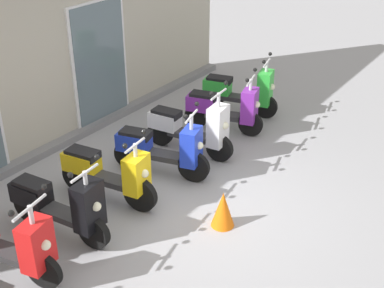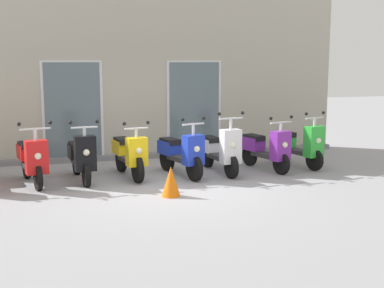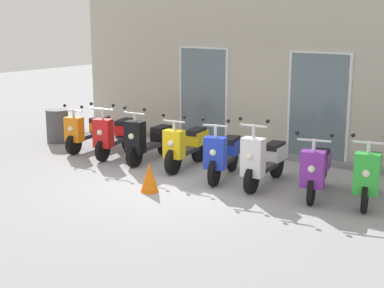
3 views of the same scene
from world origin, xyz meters
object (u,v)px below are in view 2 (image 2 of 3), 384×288
Objects in this scene: scooter_white at (220,150)px; traffic_cone at (171,181)px; scooter_blue at (181,153)px; scooter_purple at (266,148)px; scooter_yellow at (129,154)px; scooter_black at (81,157)px; scooter_green at (298,144)px; scooter_red at (32,158)px.

scooter_white is 2.09m from traffic_cone.
scooter_blue is 0.85m from scooter_white.
scooter_purple is 2.80× the size of traffic_cone.
scooter_purple is at bearing -3.48° from scooter_yellow.
scooter_blue is 1.08× the size of scooter_purple.
scooter_purple is (3.82, -0.13, 0.01)m from scooter_black.
scooter_black reaches higher than traffic_cone.
scooter_blue is at bearing -177.78° from scooter_white.
scooter_black reaches higher than scooter_yellow.
scooter_purple is 0.86m from scooter_green.
scooter_black reaches higher than scooter_purple.
scooter_yellow is 1.74m from traffic_cone.
scooter_black is 0.94m from scooter_yellow.
scooter_green is (2.72, 0.16, 0.02)m from scooter_blue.
scooter_black is 2.80m from scooter_white.
scooter_yellow is at bearing 169.67° from scooter_blue.
scooter_red is 2.86m from scooter_blue.
scooter_black is at bearing 130.29° from traffic_cone.
scooter_black is at bearing 177.79° from scooter_white.
scooter_blue is 1.87m from scooter_purple.
scooter_yellow is (1.84, 0.11, -0.03)m from scooter_red.
scooter_yellow is 1.02× the size of scooter_blue.
scooter_blue is at bearing -176.58° from scooter_green.
scooter_black is 1.05× the size of scooter_green.
scooter_purple reaches higher than traffic_cone.
scooter_green is at bearing 10.29° from scooter_purple.
scooter_purple is 0.96× the size of scooter_green.
scooter_red reaches higher than scooter_yellow.
scooter_red is 0.91m from scooter_black.
scooter_red is at bearing 145.76° from traffic_cone.
traffic_cone is at bearing -153.40° from scooter_green.
scooter_green is at bearing 26.60° from traffic_cone.
scooter_red is 2.77m from traffic_cone.
traffic_cone is (-3.29, -1.65, -0.24)m from scooter_green.
scooter_white is at bearing 2.22° from scooter_blue.
traffic_cone is at bearing -75.23° from scooter_yellow.
scooter_red is at bearing 179.43° from scooter_white.
scooter_yellow is 0.99× the size of scooter_white.
scooter_red is 3.70m from scooter_white.
scooter_white is (0.85, 0.03, 0.01)m from scooter_blue.
scooter_green reaches higher than traffic_cone.
scooter_red is at bearing 179.26° from scooter_purple.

